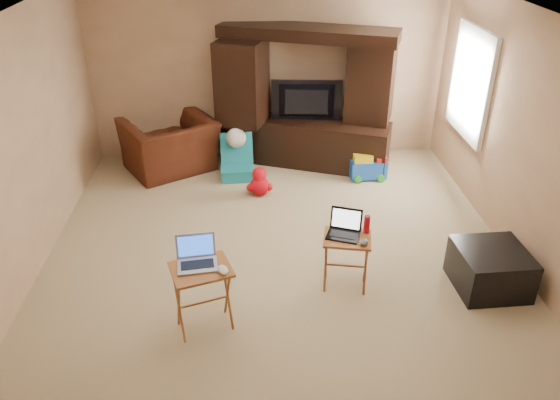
{
  "coord_description": "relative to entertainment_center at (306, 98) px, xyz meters",
  "views": [
    {
      "loc": [
        -0.28,
        -4.87,
        3.4
      ],
      "look_at": [
        0.0,
        -0.2,
        0.8
      ],
      "focal_mm": 35.0,
      "sensor_mm": 36.0,
      "label": 1
    }
  ],
  "objects": [
    {
      "name": "wall_left",
      "position": [
        -3.02,
        -2.36,
        0.28
      ],
      "size": [
        0.0,
        5.5,
        5.5
      ],
      "primitive_type": "plane",
      "rotation": [
        1.57,
        0.0,
        1.57
      ],
      "color": "tan",
      "rests_on": "ground"
    },
    {
      "name": "mouse_left",
      "position": [
        -1.05,
        -3.51,
        -0.29
      ],
      "size": [
        0.13,
        0.15,
        0.05
      ],
      "primitive_type": "ellipsoid",
      "rotation": [
        0.0,
        0.0,
        0.37
      ],
      "color": "silver",
      "rests_on": "tray_table_left"
    },
    {
      "name": "tray_table_right",
      "position": [
        0.1,
        -2.94,
        -0.68
      ],
      "size": [
        0.51,
        0.43,
        0.58
      ],
      "primitive_type": "cube",
      "rotation": [
        0.0,
        0.0,
        -0.19
      ],
      "color": "#974D24",
      "rests_on": "floor"
    },
    {
      "name": "wall_back",
      "position": [
        -0.52,
        0.39,
        0.28
      ],
      "size": [
        5.0,
        0.0,
        5.0
      ],
      "primitive_type": "plane",
      "rotation": [
        1.57,
        0.0,
        0.0
      ],
      "color": "tan",
      "rests_on": "ground"
    },
    {
      "name": "window_frame",
      "position": [
        1.94,
        -0.81,
        0.43
      ],
      "size": [
        0.06,
        1.14,
        1.34
      ],
      "primitive_type": "cube",
      "color": "white",
      "rests_on": "ground"
    },
    {
      "name": "ottoman",
      "position": [
        1.53,
        -3.02,
        -0.76
      ],
      "size": [
        0.68,
        0.68,
        0.42
      ],
      "primitive_type": "cube",
      "rotation": [
        0.0,
        0.0,
        0.04
      ],
      "color": "black",
      "rests_on": "floor"
    },
    {
      "name": "recliner",
      "position": [
        -1.91,
        -0.15,
        -0.59
      ],
      "size": [
        1.51,
        1.46,
        0.75
      ],
      "primitive_type": "imported",
      "rotation": [
        0.0,
        0.0,
        3.68
      ],
      "color": "#451D0E",
      "rests_on": "floor"
    },
    {
      "name": "television",
      "position": [
        -0.0,
        -0.04,
        -0.04
      ],
      "size": [
        0.99,
        0.21,
        0.57
      ],
      "primitive_type": "imported",
      "rotation": [
        0.0,
        0.0,
        3.05
      ],
      "color": "black",
      "rests_on": "entertainment_center"
    },
    {
      "name": "child_rocker",
      "position": [
        -0.98,
        -0.43,
        -0.67
      ],
      "size": [
        0.47,
        0.53,
        0.59
      ],
      "primitive_type": null,
      "rotation": [
        0.0,
        0.0,
        0.06
      ],
      "color": "#187685",
      "rests_on": "floor"
    },
    {
      "name": "water_bottle",
      "position": [
        0.3,
        -2.86,
        -0.3
      ],
      "size": [
        0.06,
        0.06,
        0.18
      ],
      "primitive_type": "cylinder",
      "color": "red",
      "rests_on": "tray_table_right"
    },
    {
      "name": "laptop_left",
      "position": [
        -1.27,
        -3.41,
        -0.2
      ],
      "size": [
        0.37,
        0.32,
        0.24
      ],
      "primitive_type": "cube",
      "rotation": [
        0.0,
        0.0,
        0.13
      ],
      "color": "#A2A2A6",
      "rests_on": "tray_table_left"
    },
    {
      "name": "wall_right",
      "position": [
        1.98,
        -2.36,
        0.28
      ],
      "size": [
        0.0,
        5.5,
        5.5
      ],
      "primitive_type": "plane",
      "rotation": [
        1.57,
        0.0,
        -1.57
      ],
      "color": "tan",
      "rests_on": "ground"
    },
    {
      "name": "tray_table_left",
      "position": [
        -1.24,
        -3.44,
        -0.64
      ],
      "size": [
        0.6,
        0.54,
        0.65
      ],
      "primitive_type": "cube",
      "rotation": [
        0.0,
        0.0,
        0.32
      ],
      "color": "#9D5326",
      "rests_on": "floor"
    },
    {
      "name": "push_toy",
      "position": [
        0.81,
        -0.56,
        -0.78
      ],
      "size": [
        0.51,
        0.37,
        0.38
      ],
      "primitive_type": null,
      "rotation": [
        0.0,
        0.0,
        0.03
      ],
      "color": "blue",
      "rests_on": "floor"
    },
    {
      "name": "mouse_right",
      "position": [
        0.23,
        -3.06,
        -0.36
      ],
      "size": [
        0.11,
        0.14,
        0.05
      ],
      "primitive_type": "ellipsoid",
      "rotation": [
        0.0,
        0.0,
        -0.38
      ],
      "color": "#3D3D42",
      "rests_on": "tray_table_right"
    },
    {
      "name": "floor",
      "position": [
        -0.52,
        -2.36,
        -0.97
      ],
      "size": [
        5.5,
        5.5,
        0.0
      ],
      "primitive_type": "plane",
      "color": "tan",
      "rests_on": "ground"
    },
    {
      "name": "laptop_right",
      "position": [
        0.06,
        -2.92,
        -0.27
      ],
      "size": [
        0.37,
        0.34,
        0.24
      ],
      "primitive_type": "cube",
      "rotation": [
        0.0,
        0.0,
        -0.36
      ],
      "color": "black",
      "rests_on": "tray_table_right"
    },
    {
      "name": "wall_front",
      "position": [
        -0.52,
        -5.11,
        0.28
      ],
      "size": [
        5.0,
        0.0,
        5.0
      ],
      "primitive_type": "plane",
      "rotation": [
        -1.57,
        0.0,
        0.0
      ],
      "color": "tan",
      "rests_on": "ground"
    },
    {
      "name": "ceiling",
      "position": [
        -0.52,
        -2.36,
        1.53
      ],
      "size": [
        5.5,
        5.5,
        0.0
      ],
      "primitive_type": "plane",
      "rotation": [
        3.14,
        0.0,
        0.0
      ],
      "color": "silver",
      "rests_on": "ground"
    },
    {
      "name": "entertainment_center",
      "position": [
        0.0,
        0.0,
        0.0
      ],
      "size": [
        2.43,
        1.37,
        1.94
      ],
      "primitive_type": "cube",
      "rotation": [
        0.0,
        0.0,
        -0.35
      ],
      "color": "black",
      "rests_on": "floor"
    },
    {
      "name": "window_pane",
      "position": [
        1.96,
        -0.81,
        0.43
      ],
      "size": [
        0.0,
        1.2,
        1.2
      ],
      "primitive_type": "plane",
      "rotation": [
        1.57,
        0.0,
        -1.57
      ],
      "color": "white",
      "rests_on": "ground"
    },
    {
      "name": "plush_toy",
      "position": [
        -0.69,
        -0.96,
        -0.77
      ],
      "size": [
        0.35,
        0.29,
        0.39
      ],
      "primitive_type": null,
      "color": "red",
      "rests_on": "floor"
    }
  ]
}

